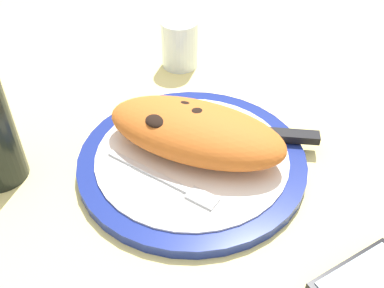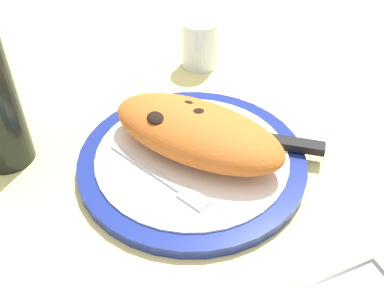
{
  "view_description": "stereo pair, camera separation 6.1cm",
  "coord_description": "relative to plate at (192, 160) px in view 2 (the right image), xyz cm",
  "views": [
    {
      "loc": [
        15.68,
        -43.22,
        43.74
      ],
      "look_at": [
        0.0,
        0.0,
        3.86
      ],
      "focal_mm": 41.55,
      "sensor_mm": 36.0,
      "label": 1
    },
    {
      "loc": [
        21.25,
        -40.77,
        43.74
      ],
      "look_at": [
        0.0,
        0.0,
        3.86
      ],
      "focal_mm": 41.55,
      "sensor_mm": 36.0,
      "label": 2
    }
  ],
  "objects": [
    {
      "name": "plate",
      "position": [
        0.0,
        0.0,
        0.0
      ],
      "size": [
        32.1,
        32.1,
        1.86
      ],
      "color": "navy",
      "rests_on": "ground_plane"
    },
    {
      "name": "ground_plane",
      "position": [
        0.0,
        0.0,
        -2.39
      ],
      "size": [
        150.0,
        150.0,
        3.0
      ],
      "primitive_type": "cube",
      "color": "#E5D684"
    },
    {
      "name": "water_glass",
      "position": [
        -11.47,
        24.95,
        2.88
      ],
      "size": [
        6.63,
        6.63,
        8.77
      ],
      "color": "silver",
      "rests_on": "ground_plane"
    },
    {
      "name": "fork",
      "position": [
        -0.85,
        -6.14,
        1.17
      ],
      "size": [
        17.29,
        5.72,
        0.4
      ],
      "color": "silver",
      "rests_on": "plate"
    },
    {
      "name": "knife",
      "position": [
        9.0,
        7.3,
        1.45
      ],
      "size": [
        21.78,
        6.85,
        1.2
      ],
      "color": "silver",
      "rests_on": "plate"
    },
    {
      "name": "calzone",
      "position": [
        -0.42,
        1.34,
        4.22
      ],
      "size": [
        25.99,
        12.8,
        6.47
      ],
      "color": "#C16023",
      "rests_on": "plate"
    }
  ]
}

